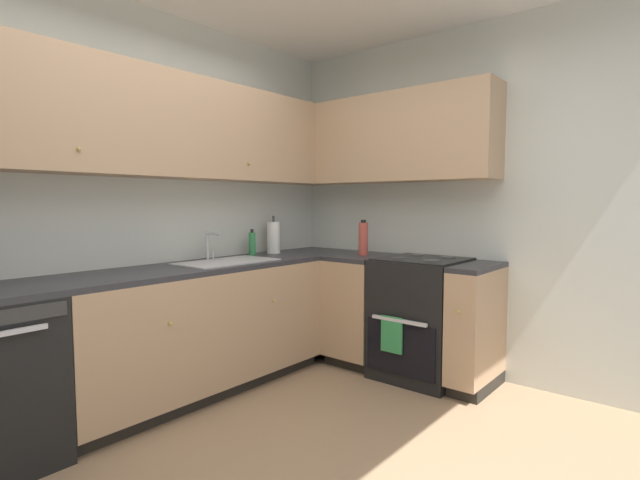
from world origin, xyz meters
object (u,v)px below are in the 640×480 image
(paper_towel_roll, at_px, (274,237))
(soap_bottle, at_px, (252,244))
(oven_range, at_px, (422,317))
(oil_bottle, at_px, (363,238))

(paper_towel_roll, bearing_deg, soap_bottle, 174.95)
(oven_range, distance_m, oil_bottle, 0.79)
(oven_range, xyz_separation_m, paper_towel_roll, (-0.38, 1.21, 0.57))
(oven_range, height_order, paper_towel_roll, paper_towel_roll)
(oven_range, bearing_deg, oil_bottle, 91.97)
(soap_bottle, xyz_separation_m, paper_towel_roll, (0.23, -0.02, 0.04))
(oven_range, height_order, oil_bottle, oil_bottle)
(soap_bottle, relative_size, oil_bottle, 0.74)
(oven_range, bearing_deg, soap_bottle, 116.41)
(oven_range, xyz_separation_m, soap_bottle, (-0.61, 1.23, 0.54))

